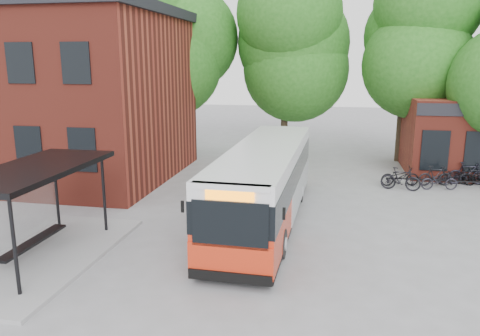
% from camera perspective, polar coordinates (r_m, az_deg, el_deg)
% --- Properties ---
extents(ground, '(100.00, 100.00, 0.00)m').
position_cam_1_polar(ground, '(14.71, -5.57, -10.69)').
color(ground, slate).
extents(station_building, '(18.40, 10.40, 8.50)m').
position_cam_1_polar(station_building, '(27.74, -26.91, 8.18)').
color(station_building, maroon).
rests_on(station_building, ground).
extents(bus_shelter, '(3.60, 7.00, 2.90)m').
position_cam_1_polar(bus_shelter, '(15.25, -23.31, -5.04)').
color(bus_shelter, black).
rests_on(bus_shelter, ground).
extents(bike_rail, '(5.20, 0.10, 0.38)m').
position_cam_1_polar(bike_rail, '(24.18, 23.46, -1.77)').
color(bike_rail, black).
rests_on(bike_rail, ground).
extents(tree_0, '(7.92, 7.92, 11.00)m').
position_cam_1_polar(tree_0, '(30.57, -8.10, 12.09)').
color(tree_0, '#1F5A18').
rests_on(tree_0, ground).
extents(tree_1, '(7.92, 7.92, 10.40)m').
position_cam_1_polar(tree_1, '(30.05, 5.55, 11.57)').
color(tree_1, '#1F5A18').
rests_on(tree_1, ground).
extents(tree_2, '(7.92, 7.92, 11.00)m').
position_cam_1_polar(tree_2, '(29.18, 19.46, 11.46)').
color(tree_2, '#1F5A18').
rests_on(tree_2, ground).
extents(city_bus, '(2.66, 11.27, 2.85)m').
position_cam_1_polar(city_bus, '(17.30, 3.10, -2.01)').
color(city_bus, red).
rests_on(city_bus, ground).
extents(bicycle_0, '(1.92, 1.02, 0.96)m').
position_cam_1_polar(bicycle_0, '(23.72, 18.92, -0.95)').
color(bicycle_0, black).
rests_on(bicycle_0, ground).
extents(bicycle_1, '(1.85, 0.82, 1.07)m').
position_cam_1_polar(bicycle_1, '(22.92, 19.00, -1.27)').
color(bicycle_1, black).
rests_on(bicycle_1, ground).
extents(bicycle_2, '(1.73, 0.83, 0.87)m').
position_cam_1_polar(bicycle_2, '(23.65, 23.13, -1.44)').
color(bicycle_2, black).
rests_on(bicycle_2, ground).
extents(bicycle_3, '(1.70, 0.81, 0.99)m').
position_cam_1_polar(bicycle_3, '(24.33, 22.72, -0.89)').
color(bicycle_3, black).
rests_on(bicycle_3, ground).
extents(bicycle_4, '(1.77, 0.98, 0.88)m').
position_cam_1_polar(bicycle_4, '(24.90, 24.65, -0.89)').
color(bicycle_4, black).
rests_on(bicycle_4, ground).
extents(bicycle_5, '(1.88, 0.63, 1.12)m').
position_cam_1_polar(bicycle_5, '(25.21, 26.03, -0.60)').
color(bicycle_5, black).
rests_on(bicycle_5, ground).
extents(bicycle_7, '(1.51, 0.50, 0.89)m').
position_cam_1_polar(bicycle_7, '(25.32, 26.69, -0.87)').
color(bicycle_7, black).
rests_on(bicycle_7, ground).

